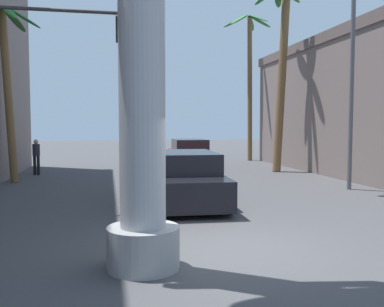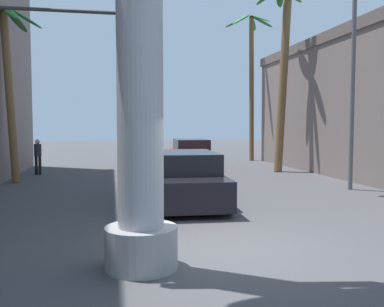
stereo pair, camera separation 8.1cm
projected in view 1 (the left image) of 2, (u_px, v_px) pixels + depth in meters
The scene contains 9 objects.
ground_plane at pixel (164, 181), 17.97m from camera, with size 92.24×92.24×0.00m, color #424244.
street_lamp at pixel (344, 59), 15.35m from camera, with size 2.37×0.28×7.99m.
traffic_light_mast at pixel (16, 65), 11.54m from camera, with size 5.31×0.32×5.61m.
car_lead at pixel (184, 179), 12.99m from camera, with size 2.29×5.23×1.56m.
car_far at pixel (190, 154), 23.84m from camera, with size 2.15×4.60×1.56m.
palm_tree_far_right at pixel (249, 69), 27.98m from camera, with size 3.24×3.16×9.54m.
palm_tree_mid_right at pixel (281, 64), 21.49m from camera, with size 2.69×2.57×9.31m.
palm_tree_mid_left at pixel (7, 68), 17.19m from camera, with size 2.99×2.89×7.11m.
pedestrian_far_left at pixel (36, 154), 20.16m from camera, with size 0.45×0.45×1.69m.
Camera 1 is at (-2.30, -7.74, 2.39)m, focal length 40.00 mm.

